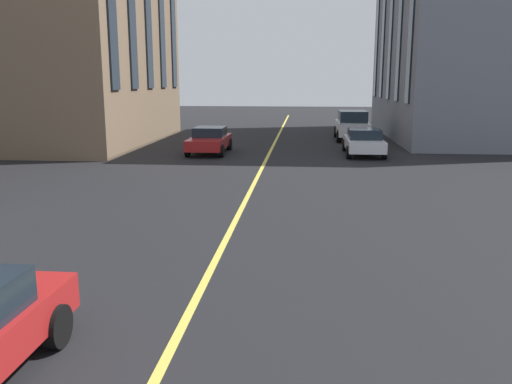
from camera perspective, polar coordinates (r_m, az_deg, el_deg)
lane_centre_line at (r=20.18m, az=-0.18°, el=0.97°), size 80.00×0.16×0.01m
car_white_near at (r=28.25m, az=11.42°, el=5.29°), size 4.40×1.95×1.37m
car_red_parked_b at (r=28.59m, az=-4.98°, el=5.56°), size 4.40×1.95×1.37m
car_white_mid at (r=35.37m, az=10.22°, el=7.05°), size 4.70×2.14×1.88m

